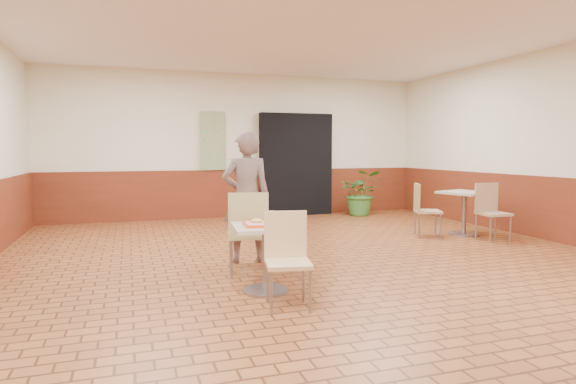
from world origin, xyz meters
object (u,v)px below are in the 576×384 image
object	(u,v)px
serving_tray	(266,224)
paper_cup	(272,216)
main_table	(266,247)
chair_main_back	(248,229)
long_john_donut	(276,220)
second_table	(464,206)
customer	(246,197)
chair_second_front	(491,208)
ring_donut	(256,221)
chair_main_front	(287,254)
potted_plant	(361,193)
chair_second_left	(423,207)

from	to	relation	value
serving_tray	paper_cup	xyz separation A→B (m)	(0.10, 0.12, 0.06)
main_table	serving_tray	distance (m)	0.23
chair_main_back	paper_cup	world-z (taller)	chair_main_back
main_table	chair_main_back	bearing A→B (deg)	92.04
long_john_donut	second_table	bearing A→B (deg)	28.35
customer	chair_second_front	xyz separation A→B (m)	(4.01, 0.29, -0.33)
serving_tray	ring_donut	distance (m)	0.10
chair_main_front	main_table	bearing A→B (deg)	108.29
main_table	second_table	world-z (taller)	second_table
main_table	potted_plant	bearing A→B (deg)	53.88
customer	chair_main_back	bearing A→B (deg)	84.43
ring_donut	chair_second_front	size ratio (longest dim) A/B	0.12
ring_donut	long_john_donut	bearing A→B (deg)	-23.25
main_table	potted_plant	world-z (taller)	potted_plant
chair_main_back	ring_donut	size ratio (longest dim) A/B	8.89
chair_main_front	serving_tray	world-z (taller)	chair_main_front
customer	paper_cup	distance (m)	1.19
chair_main_back	second_table	distance (m)	4.30
chair_second_left	serving_tray	bearing A→B (deg)	145.93
chair_second_left	chair_second_front	world-z (taller)	chair_second_front
paper_cup	chair_second_front	distance (m)	4.30
chair_main_front	chair_second_front	world-z (taller)	chair_second_front
chair_main_back	chair_second_front	size ratio (longest dim) A/B	1.07
chair_main_front	second_table	world-z (taller)	chair_main_front
main_table	long_john_donut	bearing A→B (deg)	-17.41
chair_second_left	ring_donut	bearing A→B (deg)	144.73
chair_second_front	potted_plant	xyz separation A→B (m)	(-0.63, 3.20, -0.00)
potted_plant	ring_donut	bearing A→B (deg)	-127.02
chair_main_front	long_john_donut	distance (m)	0.51
chair_main_back	ring_donut	world-z (taller)	chair_main_back
paper_cup	chair_second_front	bearing A→B (deg)	20.11
chair_second_left	long_john_donut	bearing A→B (deg)	147.12
chair_main_front	long_john_donut	bearing A→B (deg)	96.07
second_table	long_john_donut	bearing A→B (deg)	-151.65
chair_main_back	ring_donut	distance (m)	0.64
chair_second_front	main_table	bearing A→B (deg)	-154.79
main_table	chair_main_back	world-z (taller)	chair_main_back
chair_main_back	potted_plant	xyz separation A→B (m)	(3.52, 4.14, -0.04)
customer	second_table	size ratio (longest dim) A/B	2.27
second_table	potted_plant	bearing A→B (deg)	101.13
paper_cup	chair_second_left	bearing A→B (deg)	32.95
ring_donut	chair_second_left	bearing A→B (deg)	32.41
chair_main_front	customer	distance (m)	1.81
long_john_donut	potted_plant	distance (m)	5.90
second_table	paper_cup	bearing A→B (deg)	-153.36
chair_main_back	customer	bearing A→B (deg)	-92.02
chair_main_back	serving_tray	size ratio (longest dim) A/B	2.23
main_table	paper_cup	distance (m)	0.33
chair_main_back	paper_cup	size ratio (longest dim) A/B	9.95
ring_donut	potted_plant	size ratio (longest dim) A/B	0.11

